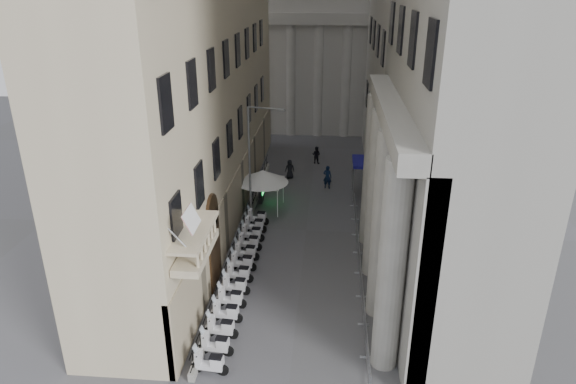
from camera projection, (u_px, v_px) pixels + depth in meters
The scene contains 30 objects.
iron_fence at pixel (243, 236), 35.50m from camera, with size 0.30×28.00×1.40m, color black, non-canonical shape.
blue_awning at pixel (361, 195), 42.20m from camera, with size 1.60×3.00×3.00m, color navy, non-canonical shape.
flag at pixel (203, 367), 23.52m from camera, with size 1.00×1.40×8.20m, color #9E0C11, non-canonical shape.
scooter_0 at pixel (211, 373), 23.15m from camera, with size 0.56×1.40×1.50m, color silver, non-canonical shape.
scooter_1 at pixel (217, 354), 24.32m from camera, with size 0.56×1.40×1.50m, color silver, non-canonical shape.
scooter_2 at pixel (222, 337), 25.49m from camera, with size 0.56×1.40×1.50m, color silver, non-canonical shape.
scooter_3 at pixel (227, 321), 26.66m from camera, with size 0.56×1.40×1.50m, color silver, non-canonical shape.
scooter_4 at pixel (231, 307), 27.83m from camera, with size 0.56×1.40×1.50m, color silver, non-canonical shape.
scooter_5 at pixel (236, 294), 29.00m from camera, with size 0.56×1.40×1.50m, color silver, non-canonical shape.
scooter_6 at pixel (239, 281), 30.16m from camera, with size 0.56×1.40×1.50m, color silver, non-canonical shape.
scooter_7 at pixel (243, 270), 31.33m from camera, with size 0.56×1.40×1.50m, color silver, non-canonical shape.
scooter_8 at pixel (246, 260), 32.50m from camera, with size 0.56×1.40×1.50m, color silver, non-canonical shape.
scooter_9 at pixel (249, 250), 33.67m from camera, with size 0.56×1.40×1.50m, color silver, non-canonical shape.
scooter_10 at pixel (252, 241), 34.84m from camera, with size 0.56×1.40×1.50m, color silver, non-canonical shape.
scooter_11 at pixel (255, 232), 36.01m from camera, with size 0.56×1.40×1.50m, color silver, non-canonical shape.
scooter_12 at pixel (257, 224), 37.18m from camera, with size 0.56×1.40×1.50m, color silver, non-canonical shape.
barrier_0 at pixel (368, 377), 22.96m from camera, with size 0.60×2.40×1.10m, color #ABADB3, non-canonical shape.
barrier_1 at pixel (365, 340), 25.26m from camera, with size 0.60×2.40×1.10m, color #ABADB3, non-canonical shape.
barrier_2 at pixel (362, 310), 27.56m from camera, with size 0.60×2.40×1.10m, color #ABADB3, non-canonical shape.
barrier_3 at pixel (360, 285), 29.86m from camera, with size 0.60×2.40×1.10m, color #ABADB3, non-canonical shape.
barrier_4 at pixel (358, 263), 32.15m from camera, with size 0.60×2.40×1.10m, color #ABADB3, non-canonical shape.
barrier_5 at pixel (357, 244), 34.45m from camera, with size 0.60×2.40×1.10m, color #ABADB3, non-canonical shape.
barrier_6 at pixel (355, 227), 36.75m from camera, with size 0.60×2.40×1.10m, color #ABADB3, non-canonical shape.
barrier_7 at pixel (354, 212), 39.05m from camera, with size 0.60×2.40×1.10m, color #ABADB3, non-canonical shape.
security_tent at pixel (262, 176), 38.83m from camera, with size 3.88×3.88×3.15m.
street_lamp at pixel (254, 154), 36.18m from camera, with size 2.71×0.77×8.44m.
info_kiosk at pixel (261, 190), 40.54m from camera, with size 0.35×0.96×2.00m.
pedestrian_a at pixel (327, 177), 43.23m from camera, with size 0.73×0.48×1.99m, color #0D1834.
pedestrian_b at pixel (316, 155), 49.14m from camera, with size 0.82×0.64×1.68m, color black.
pedestrian_c at pixel (290, 169), 45.45m from camera, with size 0.83×0.54×1.70m, color black.
Camera 1 is at (1.44, -13.21, 16.49)m, focal length 32.00 mm.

